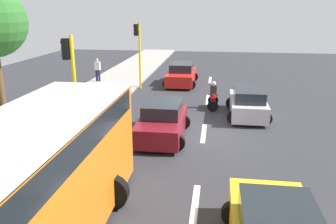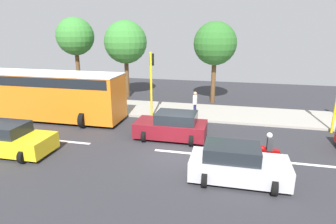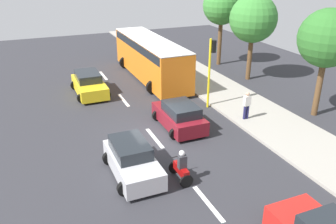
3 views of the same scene
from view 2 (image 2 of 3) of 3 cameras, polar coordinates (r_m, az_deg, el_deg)
ground_plane at (r=14.38m, az=2.02°, el=-8.25°), size 40.00×60.00×0.10m
sidewalk at (r=20.83m, az=5.66°, el=0.03°), size 4.00×60.00×0.15m
lane_stripe_north at (r=14.61m, az=26.16°, el=-9.42°), size 0.20×2.40×0.01m
lane_stripe_mid at (r=14.36m, az=2.03°, el=-8.05°), size 0.20×2.40×0.01m
lane_stripe_south at (r=16.46m, az=-19.06°, el=-5.68°), size 0.20×2.40×0.01m
car_silver at (r=11.94m, az=13.68°, el=-10.19°), size 2.16×3.90×1.52m
car_yellow_cab at (r=16.14m, az=-29.47°, el=-4.75°), size 2.29×4.30×1.52m
car_maroon at (r=15.84m, az=0.80°, el=-2.88°), size 2.26×3.93×1.52m
city_bus at (r=20.82m, az=-23.92°, el=3.69°), size 3.20×11.00×3.16m
motorcycle at (r=13.70m, az=19.10°, el=-7.37°), size 0.60×1.30×1.53m
pedestrian_near_signal at (r=19.42m, az=5.42°, el=1.82°), size 0.40×0.24×1.69m
traffic_light_midblock at (r=18.65m, az=-3.34°, el=7.14°), size 0.49×0.24×4.50m
street_tree_north at (r=25.09m, az=-8.50°, el=13.63°), size 3.61×3.61×6.59m
street_tree_center at (r=23.20m, az=9.40°, el=13.32°), size 3.38×3.38×6.47m
street_tree_south at (r=27.14m, az=-18.09°, el=14.12°), size 3.29×3.29×6.87m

